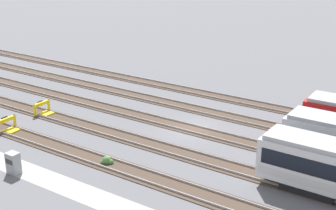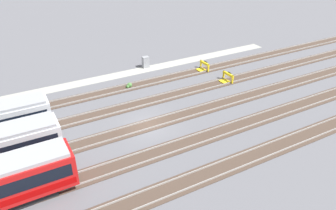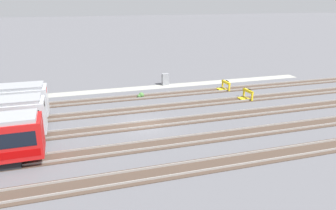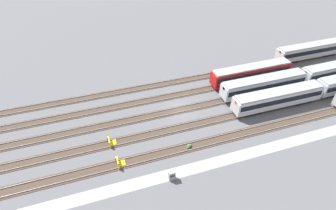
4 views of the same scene
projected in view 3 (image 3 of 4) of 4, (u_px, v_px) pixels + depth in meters
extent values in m
plane|color=#5B5B60|center=(144.00, 125.00, 31.35)|extent=(400.00, 400.00, 0.00)
cube|color=#9E9E93|center=(121.00, 90.00, 43.39)|extent=(54.00, 2.00, 0.01)
cube|color=#47382D|center=(126.00, 98.00, 39.64)|extent=(90.00, 2.23, 0.06)
cube|color=gray|center=(127.00, 99.00, 38.96)|extent=(90.00, 0.07, 0.15)
cube|color=gray|center=(125.00, 96.00, 40.26)|extent=(90.00, 0.07, 0.15)
cube|color=#47382D|center=(134.00, 110.00, 35.49)|extent=(90.00, 2.24, 0.06)
cube|color=gray|center=(135.00, 111.00, 34.81)|extent=(90.00, 0.07, 0.15)
cube|color=gray|center=(133.00, 107.00, 36.11)|extent=(90.00, 0.07, 0.15)
cube|color=#47382D|center=(144.00, 125.00, 31.34)|extent=(90.00, 2.24, 0.06)
cube|color=gray|center=(145.00, 127.00, 30.65)|extent=(90.00, 0.07, 0.15)
cube|color=gray|center=(142.00, 121.00, 31.96)|extent=(90.00, 0.07, 0.15)
cube|color=#47382D|center=(156.00, 144.00, 27.19)|extent=(90.00, 2.23, 0.06)
cube|color=gray|center=(159.00, 147.00, 26.50)|extent=(90.00, 0.07, 0.15)
cube|color=gray|center=(154.00, 140.00, 27.80)|extent=(90.00, 0.07, 0.15)
cube|color=#47382D|center=(173.00, 171.00, 23.03)|extent=(90.00, 2.23, 0.06)
cube|color=gray|center=(177.00, 174.00, 22.35)|extent=(90.00, 0.07, 0.15)
cube|color=gray|center=(170.00, 165.00, 23.65)|extent=(90.00, 0.07, 0.15)
cube|color=red|center=(46.00, 90.00, 32.04)|extent=(0.09, 0.70, 0.56)
cube|color=black|center=(13.00, 119.00, 31.95)|extent=(3.62, 2.27, 0.70)
cube|color=red|center=(44.00, 103.00, 27.94)|extent=(0.08, 0.70, 0.56)
cube|color=black|center=(5.00, 137.00, 27.83)|extent=(3.60, 2.24, 0.70)
cube|color=red|center=(41.00, 121.00, 23.83)|extent=(0.09, 0.70, 0.56)
cube|color=yellow|center=(229.00, 87.00, 42.42)|extent=(0.18, 0.18, 1.15)
cube|color=yellow|center=(223.00, 84.00, 44.04)|extent=(0.18, 0.18, 1.15)
cube|color=yellow|center=(226.00, 82.00, 43.10)|extent=(0.30, 2.01, 0.30)
cube|color=yellow|center=(222.00, 89.00, 43.21)|extent=(1.13, 1.11, 0.18)
cube|color=black|center=(227.00, 82.00, 43.15)|extent=(0.14, 0.60, 0.44)
cube|color=yellow|center=(252.00, 96.00, 38.44)|extent=(0.19, 0.19, 1.15)
cube|color=yellow|center=(244.00, 92.00, 40.06)|extent=(0.19, 0.19, 1.15)
cube|color=yellow|center=(248.00, 91.00, 39.12)|extent=(0.30, 2.01, 0.30)
cube|color=yellow|center=(244.00, 99.00, 39.23)|extent=(1.13, 1.11, 0.18)
cube|color=black|center=(249.00, 91.00, 39.17)|extent=(0.14, 0.60, 0.44)
cube|color=gray|center=(165.00, 79.00, 45.59)|extent=(0.90, 0.70, 1.60)
cube|color=#333338|center=(165.00, 77.00, 45.84)|extent=(0.70, 0.04, 0.36)
sphere|color=#4C7F3D|center=(141.00, 95.00, 40.10)|extent=(0.64, 0.64, 0.64)
sphere|color=#4C7F3D|center=(139.00, 96.00, 39.93)|extent=(0.44, 0.44, 0.44)
sphere|color=#4C7F3D|center=(143.00, 95.00, 40.36)|extent=(0.36, 0.36, 0.36)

